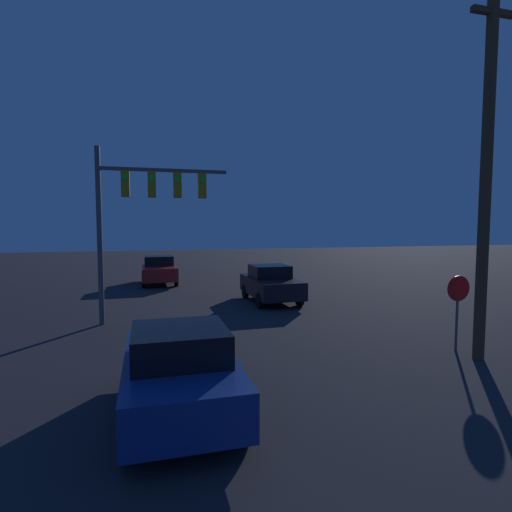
{
  "coord_description": "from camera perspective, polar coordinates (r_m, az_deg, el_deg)",
  "views": [
    {
      "loc": [
        -2.91,
        2.96,
        3.44
      ],
      "look_at": [
        0.0,
        13.87,
        2.58
      ],
      "focal_mm": 28.0,
      "sensor_mm": 36.0,
      "label": 1
    }
  ],
  "objects": [
    {
      "name": "traffic_signal_mast",
      "position": [
        14.63,
        -16.04,
        7.49
      ],
      "size": [
        4.51,
        0.3,
        6.12
      ],
      "color": "#4C4C51",
      "rests_on": "ground_plane"
    },
    {
      "name": "car_near",
      "position": [
        7.66,
        -10.87,
        -15.76
      ],
      "size": [
        2.01,
        3.96,
        1.64
      ],
      "rotation": [
        0.0,
        0.0,
        0.01
      ],
      "color": "navy",
      "rests_on": "ground_plane"
    },
    {
      "name": "stop_sign",
      "position": [
        12.24,
        26.88,
        -5.46
      ],
      "size": [
        0.7,
        0.07,
        2.08
      ],
      "color": "#4C4C51",
      "rests_on": "ground_plane"
    },
    {
      "name": "utility_pole",
      "position": [
        11.69,
        30.04,
        10.96
      ],
      "size": [
        1.23,
        0.28,
        9.56
      ],
      "color": "#4C3823",
      "rests_on": "ground_plane"
    },
    {
      "name": "car_far",
      "position": [
        24.27,
        -13.68,
        -1.96
      ],
      "size": [
        2.04,
        3.98,
        1.64
      ],
      "rotation": [
        0.0,
        0.0,
        3.16
      ],
      "color": "#B21E1E",
      "rests_on": "ground_plane"
    },
    {
      "name": "car_mid",
      "position": [
        18.09,
        2.12,
        -3.97
      ],
      "size": [
        2.04,
        3.98,
        1.64
      ],
      "rotation": [
        0.0,
        0.0,
        3.16
      ],
      "color": "black",
      "rests_on": "ground_plane"
    }
  ]
}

